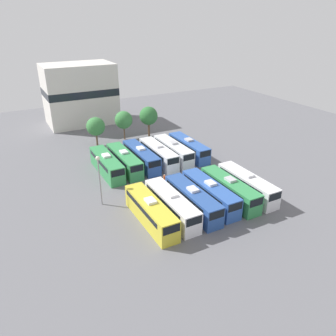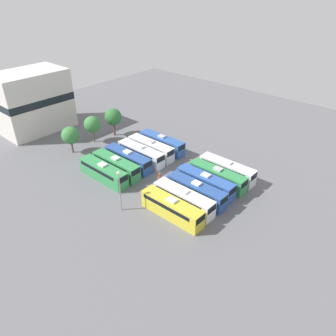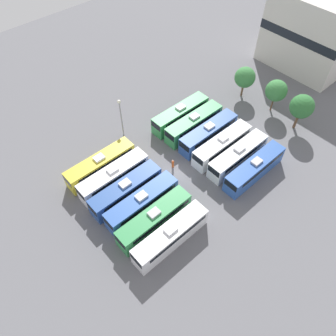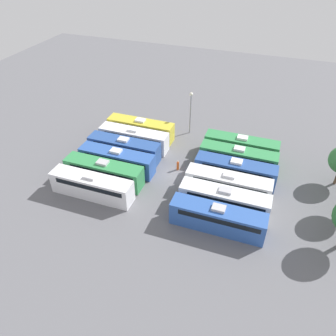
# 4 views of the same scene
# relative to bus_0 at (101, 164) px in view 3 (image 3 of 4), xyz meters

# --- Properties ---
(ground_plane) EXTENTS (121.68, 121.68, 0.00)m
(ground_plane) POSITION_rel_bus_0_xyz_m (8.13, 8.67, -1.74)
(ground_plane) COLOR slate
(bus_0) EXTENTS (2.63, 11.56, 3.52)m
(bus_0) POSITION_rel_bus_0_xyz_m (0.00, 0.00, 0.00)
(bus_0) COLOR gold
(bus_0) RESTS_ON ground_plane
(bus_1) EXTENTS (2.63, 11.56, 3.52)m
(bus_1) POSITION_rel_bus_0_xyz_m (3.24, 0.18, 0.00)
(bus_1) COLOR white
(bus_1) RESTS_ON ground_plane
(bus_2) EXTENTS (2.63, 11.56, 3.52)m
(bus_2) POSITION_rel_bus_0_xyz_m (6.52, -0.00, 0.00)
(bus_2) COLOR #284C93
(bus_2) RESTS_ON ground_plane
(bus_3) EXTENTS (2.63, 11.56, 3.52)m
(bus_3) POSITION_rel_bus_0_xyz_m (9.76, 0.38, 0.00)
(bus_3) COLOR #2D56A8
(bus_3) RESTS_ON ground_plane
(bus_4) EXTENTS (2.63, 11.56, 3.52)m
(bus_4) POSITION_rel_bus_0_xyz_m (12.99, -0.07, 0.00)
(bus_4) COLOR #338C4C
(bus_4) RESTS_ON ground_plane
(bus_5) EXTENTS (2.63, 11.56, 3.52)m
(bus_5) POSITION_rel_bus_0_xyz_m (16.32, -0.09, 0.00)
(bus_5) COLOR silver
(bus_5) RESTS_ON ground_plane
(bus_6) EXTENTS (2.63, 11.56, 3.52)m
(bus_6) POSITION_rel_bus_0_xyz_m (-0.23, 17.29, 0.00)
(bus_6) COLOR #338C4C
(bus_6) RESTS_ON ground_plane
(bus_7) EXTENTS (2.63, 11.56, 3.52)m
(bus_7) POSITION_rel_bus_0_xyz_m (3.06, 17.39, 0.00)
(bus_7) COLOR #338C4C
(bus_7) RESTS_ON ground_plane
(bus_8) EXTENTS (2.63, 11.56, 3.52)m
(bus_8) POSITION_rel_bus_0_xyz_m (6.40, 17.57, 0.00)
(bus_8) COLOR #284C93
(bus_8) RESTS_ON ground_plane
(bus_9) EXTENTS (2.63, 11.56, 3.52)m
(bus_9) POSITION_rel_bus_0_xyz_m (9.80, 17.21, 0.00)
(bus_9) COLOR silver
(bus_9) RESTS_ON ground_plane
(bus_10) EXTENTS (2.63, 11.56, 3.52)m
(bus_10) POSITION_rel_bus_0_xyz_m (13.04, 17.36, 0.00)
(bus_10) COLOR silver
(bus_10) RESTS_ON ground_plane
(bus_11) EXTENTS (2.63, 11.56, 3.52)m
(bus_11) POSITION_rel_bus_0_xyz_m (16.47, 17.27, 0.00)
(bus_11) COLOR #2D56A8
(bus_11) RESTS_ON ground_plane
(worker_person) EXTENTS (0.36, 0.36, 1.66)m
(worker_person) POSITION_rel_bus_0_xyz_m (6.80, 8.99, -0.97)
(worker_person) COLOR #CC4C19
(worker_person) RESTS_ON ground_plane
(light_pole) EXTENTS (0.60, 0.60, 7.67)m
(light_pole) POSITION_rel_bus_0_xyz_m (-4.35, 7.52, 3.48)
(light_pole) COLOR gray
(light_pole) RESTS_ON ground_plane
(tree_0) EXTENTS (3.89, 3.89, 6.13)m
(tree_0) POSITION_rel_bus_0_xyz_m (2.30, 31.36, 2.42)
(tree_0) COLOR brown
(tree_0) RESTS_ON ground_plane
(tree_1) EXTENTS (3.89, 3.89, 6.41)m
(tree_1) POSITION_rel_bus_0_xyz_m (8.81, 32.07, 2.72)
(tree_1) COLOR brown
(tree_1) RESTS_ON ground_plane
(tree_2) EXTENTS (4.10, 4.10, 6.86)m
(tree_2) POSITION_rel_bus_0_xyz_m (14.49, 31.33, 3.04)
(tree_2) COLOR brown
(tree_2) RESTS_ON ground_plane
(depot_building) EXTENTS (16.84, 11.00, 14.70)m
(depot_building) POSITION_rel_bus_0_xyz_m (3.95, 49.04, 5.69)
(depot_building) COLOR beige
(depot_building) RESTS_ON ground_plane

